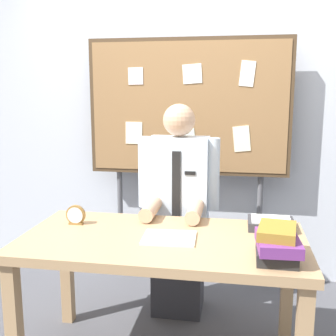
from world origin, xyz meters
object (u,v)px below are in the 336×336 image
book_stack (277,244)px  open_notebook (169,238)px  person (178,218)px  desk (162,254)px  bulletin_board (188,110)px  paper_tray (271,224)px  desk_clock (76,216)px

book_stack → open_notebook: book_stack is taller
person → open_notebook: person is taller
open_notebook → desk: bearing=154.6°
bulletin_board → paper_tray: bearing=-54.7°
open_notebook → desk_clock: bearing=165.4°
book_stack → person: bearing=126.3°
desk_clock → open_notebook: bearing=-14.6°
book_stack → paper_tray: (0.00, 0.45, -0.05)m
book_stack → paper_tray: 0.46m
book_stack → desk_clock: 1.18m
bulletin_board → desk: bearing=-90.0°
paper_tray → desk: bearing=-156.7°
desk_clock → paper_tray: bearing=6.1°
desk → book_stack: book_stack is taller
person → desk_clock: bearing=-139.6°
bulletin_board → book_stack: bulletin_board is taller
book_stack → open_notebook: size_ratio=1.06×
person → open_notebook: size_ratio=5.17×
bulletin_board → book_stack: 1.52m
open_notebook → desk_clock: 0.61m
open_notebook → desk_clock: desk_clock is taller
desk → person: person is taller
bulletin_board → book_stack: bearing=-65.5°
desk → open_notebook: 0.11m
desk → open_notebook: open_notebook is taller
open_notebook → person: bearing=93.9°
desk_clock → paper_tray: (1.14, 0.12, -0.03)m
desk → bulletin_board: (0.00, 1.09, 0.73)m
desk_clock → person: bearing=40.4°
bulletin_board → desk_clock: bulletin_board is taller
person → bulletin_board: bearing=90.0°
book_stack → desk_clock: size_ratio=2.57×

